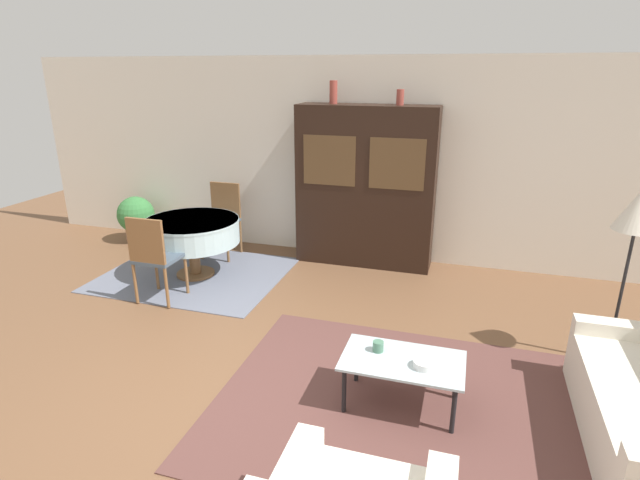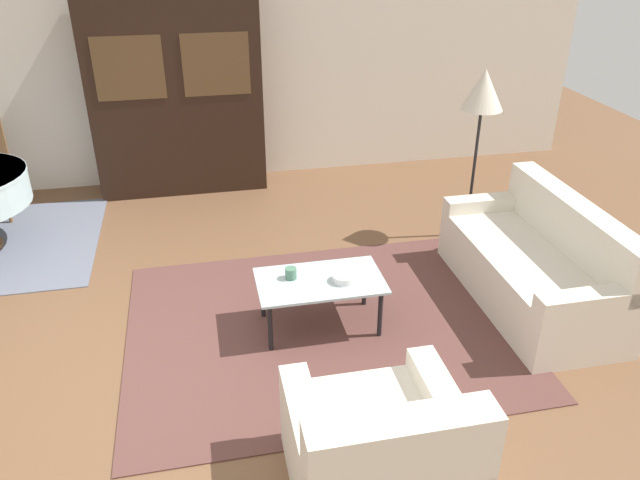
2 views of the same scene
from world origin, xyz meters
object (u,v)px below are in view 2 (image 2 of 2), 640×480
at_px(cup, 291,273).
at_px(display_cabinet, 177,96).
at_px(floor_lamp, 483,97).
at_px(armchair, 380,453).
at_px(couch, 536,266).
at_px(bowl, 344,278).
at_px(coffee_table, 320,285).

bearing_deg(cup, display_cabinet, 104.29).
bearing_deg(cup, floor_lamp, 30.46).
xyz_separation_m(armchair, cup, (-0.20, 1.64, 0.16)).
relative_size(couch, bowl, 10.32).
distance_m(couch, bowl, 1.61).
bearing_deg(couch, floor_lamp, 2.42).
bearing_deg(bowl, floor_lamp, 38.92).
bearing_deg(bowl, couch, 2.48).
relative_size(couch, display_cabinet, 0.83).
bearing_deg(armchair, floor_lamp, 58.09).
xyz_separation_m(couch, display_cabinet, (-2.72, 2.96, 0.75)).
height_order(couch, bowl, couch).
height_order(floor_lamp, bowl, floor_lamp).
relative_size(floor_lamp, cup, 18.95).
bearing_deg(cup, bowl, -17.81).
height_order(armchair, floor_lamp, floor_lamp).
bearing_deg(armchair, couch, 41.84).
distance_m(armchair, floor_lamp, 3.44).
bearing_deg(floor_lamp, coffee_table, -145.14).
distance_m(display_cabinet, cup, 3.06).
bearing_deg(bowl, armchair, -96.64).
distance_m(couch, coffee_table, 1.77).
xyz_separation_m(couch, floor_lamp, (-0.05, 1.18, 1.06)).
height_order(armchair, cup, armchair).
xyz_separation_m(couch, bowl, (-1.60, -0.07, 0.14)).
height_order(display_cabinet, cup, display_cabinet).
height_order(armchair, bowl, armchair).
bearing_deg(armchair, coffee_table, 89.68).
bearing_deg(coffee_table, display_cabinet, 107.66).
xyz_separation_m(couch, coffee_table, (-1.77, -0.01, 0.07)).
distance_m(couch, armchair, 2.39).
bearing_deg(couch, coffee_table, 90.48).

